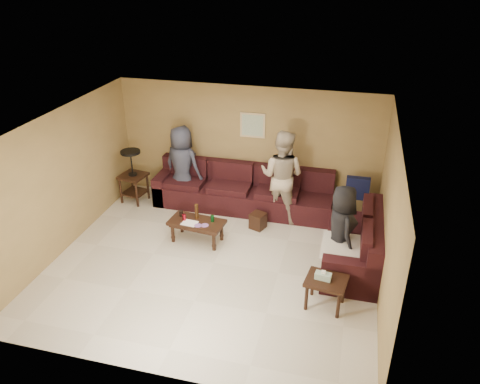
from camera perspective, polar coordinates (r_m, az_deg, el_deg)
The scene contains 10 objects.
room at distance 7.41m, azimuth -3.50°, elevation 1.89°, with size 5.60×5.50×2.50m.
sectional_sofa at distance 9.16m, azimuth 4.46°, elevation -2.32°, with size 4.65×2.90×0.97m.
coffee_table at distance 8.68m, azimuth -5.30°, elevation -3.89°, with size 1.06×0.61×0.70m.
end_table_left at distance 10.19m, azimuth -12.92°, elevation 2.02°, with size 0.59×0.59×1.16m.
side_table_right at distance 7.21m, azimuth 10.41°, elevation -10.87°, with size 0.66×0.57×0.64m.
waste_bin at distance 9.14m, azimuth 2.20°, elevation -3.52°, with size 0.26×0.26×0.32m, color black.
wall_art at distance 9.59m, azimuth 1.55°, elevation 8.14°, with size 0.52×0.04×0.52m.
person_left at distance 9.88m, azimuth -7.04°, elevation 3.25°, with size 0.83×0.54×1.70m, color #303343.
person_middle at distance 9.19m, azimuth 5.12°, elevation 1.98°, with size 0.90×0.70×1.86m, color tan.
person_right at distance 7.87m, azimuth 12.21°, elevation -4.45°, with size 0.75×0.49×1.54m, color black.
Camera 1 is at (2.09, -6.37, 4.80)m, focal length 35.00 mm.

